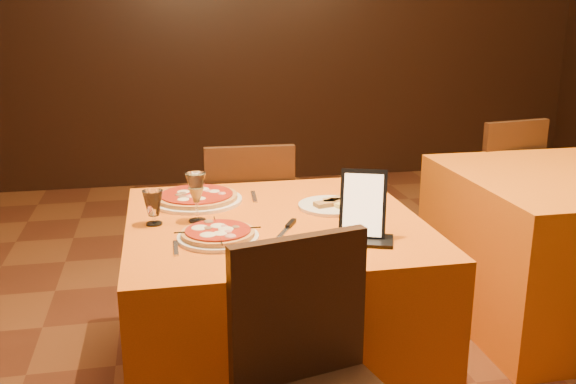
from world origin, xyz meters
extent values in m
cube|color=black|center=(0.00, 3.50, 1.40)|extent=(6.00, 0.01, 2.80)
cube|color=#D15B0D|center=(-0.47, 0.10, 0.38)|extent=(1.10, 1.10, 0.75)
cube|color=#CC5F0D|center=(1.08, 0.49, 0.38)|extent=(1.10, 1.10, 0.75)
cylinder|color=white|center=(-0.70, -0.08, 0.76)|extent=(0.28, 0.28, 0.01)
cylinder|color=#AD4C23|center=(-0.70, -0.08, 0.77)|extent=(0.25, 0.25, 0.02)
cylinder|color=white|center=(-0.74, 0.39, 0.76)|extent=(0.37, 0.37, 0.01)
cylinder|color=#AD4C23|center=(-0.74, 0.39, 0.77)|extent=(0.34, 0.34, 0.02)
cylinder|color=white|center=(-0.22, 0.20, 0.76)|extent=(0.26, 0.26, 0.01)
cylinder|color=olive|center=(-0.22, 0.20, 0.77)|extent=(0.16, 0.16, 0.02)
cube|color=black|center=(-0.20, -0.16, 0.87)|extent=(0.18, 0.15, 0.23)
cube|color=#BABCC2|center=(-0.46, -0.06, 0.75)|extent=(0.12, 0.20, 0.01)
cube|color=silver|center=(-0.85, -0.15, 0.75)|extent=(0.02, 0.14, 0.01)
cube|color=#ADADB4|center=(-0.50, 0.40, 0.75)|extent=(0.03, 0.16, 0.01)
camera|label=1|loc=(-0.88, -2.17, 1.52)|focal=40.00mm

